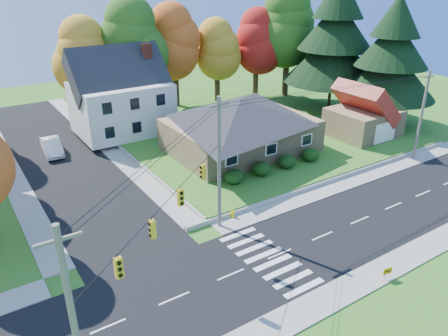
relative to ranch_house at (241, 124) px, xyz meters
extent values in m
plane|color=#3D7923|center=(-8.00, -16.00, -3.27)|extent=(120.00, 120.00, 0.00)
cube|color=black|center=(-8.00, -16.00, -3.26)|extent=(90.00, 8.00, 0.02)
cube|color=black|center=(-16.00, 10.00, -3.25)|extent=(8.00, 44.00, 0.02)
cube|color=#9C9A90|center=(-8.00, -11.00, -3.23)|extent=(90.00, 2.00, 0.08)
cube|color=#9C9A90|center=(-8.00, -21.00, -3.23)|extent=(90.00, 2.00, 0.08)
cube|color=#3D7923|center=(5.00, 5.00, -3.02)|extent=(30.00, 30.00, 0.50)
cube|color=tan|center=(0.00, 0.00, -1.17)|extent=(14.00, 10.00, 3.20)
pyramid|color=#26262B|center=(0.00, 0.00, 1.53)|extent=(14.60, 10.60, 2.20)
cube|color=silver|center=(-8.00, 12.00, 0.03)|extent=(10.00, 8.00, 5.60)
pyramid|color=#26262B|center=(-8.00, 12.00, 4.03)|extent=(10.40, 8.40, 2.40)
cube|color=brown|center=(-4.50, 12.00, 2.03)|extent=(0.90, 0.90, 9.60)
cube|color=tan|center=(14.00, -4.00, -1.27)|extent=(7.00, 6.00, 3.00)
pyramid|color=maroon|center=(14.00, -4.00, 1.03)|extent=(7.30, 6.30, 1.60)
cube|color=silver|center=(14.00, -7.05, -1.57)|extent=(3.20, 0.10, 2.20)
ellipsoid|color=#163A10|center=(-5.00, -6.20, -2.13)|extent=(1.70, 1.70, 1.27)
ellipsoid|color=#163A10|center=(-2.00, -6.20, -2.13)|extent=(1.70, 1.70, 1.27)
ellipsoid|color=#163A10|center=(1.00, -6.20, -2.13)|extent=(1.70, 1.70, 1.27)
ellipsoid|color=#163A10|center=(4.00, -6.20, -2.13)|extent=(1.70, 1.70, 1.27)
cube|color=#666059|center=(-22.50, -21.20, 6.13)|extent=(1.60, 0.12, 0.12)
cylinder|color=#666059|center=(-9.50, -10.80, 1.73)|extent=(0.26, 0.26, 10.00)
cube|color=#666059|center=(-9.50, -10.80, 6.13)|extent=(1.60, 0.12, 0.12)
cylinder|color=#666059|center=(14.00, -10.80, 1.23)|extent=(0.26, 0.26, 9.00)
cube|color=#666059|center=(14.00, -10.80, 5.13)|extent=(1.60, 0.12, 0.12)
cube|color=gold|center=(-20.00, -19.20, 2.68)|extent=(0.34, 0.26, 1.00)
cube|color=gold|center=(-17.50, -17.20, 2.68)|extent=(0.26, 0.34, 1.00)
cube|color=gold|center=(-14.80, -15.05, 2.68)|extent=(0.34, 0.26, 1.00)
cube|color=gold|center=(-12.00, -12.80, 2.68)|extent=(0.26, 0.34, 1.00)
cylinder|color=black|center=(-16.00, -16.00, 3.33)|extent=(13.02, 10.43, 0.04)
cylinder|color=#3F2A19|center=(-10.00, 18.00, -0.07)|extent=(0.80, 0.80, 5.40)
sphere|color=gold|center=(-10.00, 18.00, 3.83)|extent=(6.72, 6.72, 6.72)
sphere|color=gold|center=(-10.00, 18.00, 5.51)|extent=(5.91, 5.91, 5.91)
sphere|color=gold|center=(-10.00, 18.00, 7.19)|extent=(5.11, 5.11, 5.11)
cylinder|color=#3F2A19|center=(-4.00, 17.00, 0.38)|extent=(0.86, 0.86, 6.30)
sphere|color=#33651C|center=(-4.00, 17.00, 4.93)|extent=(7.84, 7.84, 7.84)
sphere|color=#33651C|center=(-4.00, 17.00, 6.89)|extent=(6.90, 6.90, 6.90)
sphere|color=#33651C|center=(-4.00, 17.00, 8.85)|extent=(5.96, 5.96, 5.96)
cylinder|color=#3F2A19|center=(2.00, 18.00, 0.16)|extent=(0.83, 0.83, 5.85)
sphere|color=#DC591E|center=(2.00, 18.00, 4.38)|extent=(7.28, 7.28, 7.28)
sphere|color=#DC591E|center=(2.00, 18.00, 6.20)|extent=(6.41, 6.41, 6.41)
sphere|color=#DC591E|center=(2.00, 18.00, 8.02)|extent=(5.53, 5.53, 5.53)
cylinder|color=#3F2A19|center=(8.00, 17.00, -0.29)|extent=(0.77, 0.77, 4.95)
sphere|color=gold|center=(8.00, 17.00, 3.28)|extent=(6.16, 6.16, 6.16)
sphere|color=gold|center=(8.00, 17.00, 4.82)|extent=(5.42, 5.42, 5.42)
sphere|color=gold|center=(8.00, 17.00, 6.36)|extent=(4.68, 4.68, 4.68)
cylinder|color=#3F2A19|center=(14.00, 16.00, -0.07)|extent=(0.80, 0.80, 5.40)
sphere|color=#AB1B15|center=(14.00, 16.00, 3.83)|extent=(6.72, 6.72, 6.72)
sphere|color=#AB1B15|center=(14.00, 16.00, 5.51)|extent=(5.91, 5.91, 5.91)
sphere|color=#AB1B15|center=(14.00, 16.00, 7.19)|extent=(5.11, 5.11, 5.11)
cylinder|color=#3F2A19|center=(18.00, 14.00, 0.61)|extent=(0.89, 0.89, 6.75)
sphere|color=#33651C|center=(18.00, 14.00, 5.48)|extent=(8.40, 8.40, 8.40)
sphere|color=#33651C|center=(18.00, 14.00, 7.58)|extent=(7.39, 7.39, 7.39)
sphere|color=#33651C|center=(18.00, 14.00, 9.68)|extent=(6.38, 6.38, 6.38)
cylinder|color=#3F2A19|center=(19.00, 6.00, -1.33)|extent=(0.40, 0.40, 2.88)
cone|color=black|center=(19.00, 6.00, 4.11)|extent=(12.80, 12.80, 6.72)
cone|color=black|center=(19.00, 6.00, 7.95)|extent=(9.60, 9.60, 6.08)
cylinder|color=#3F2A19|center=(20.00, -2.00, -1.51)|extent=(0.40, 0.40, 2.52)
cone|color=black|center=(20.00, -2.00, 3.25)|extent=(11.20, 11.20, 5.88)
cone|color=black|center=(20.00, -2.00, 6.61)|extent=(8.40, 8.40, 5.32)
cone|color=black|center=(20.00, -2.00, 9.69)|extent=(5.60, 5.60, 4.76)
imported|color=silver|center=(-16.43, 10.66, -2.43)|extent=(2.11, 5.05, 1.63)
cylinder|color=#EBDC00|center=(-8.00, -10.34, -3.22)|extent=(0.31, 0.31, 0.09)
cylinder|color=#EBDC00|center=(-8.00, -10.34, -2.97)|extent=(0.21, 0.21, 0.47)
sphere|color=#EBDC00|center=(-8.00, -10.34, -2.68)|extent=(0.22, 0.22, 0.22)
cylinder|color=#EBDC00|center=(-8.00, -10.34, -2.88)|extent=(0.40, 0.21, 0.10)
cylinder|color=black|center=(-4.37, -21.65, -2.99)|extent=(0.02, 0.02, 0.55)
cylinder|color=black|center=(-3.88, -21.65, -2.99)|extent=(0.02, 0.02, 0.55)
cube|color=#DD9800|center=(-4.13, -21.65, -2.66)|extent=(0.66, 0.15, 0.44)
camera|label=1|loc=(-24.57, -34.39, 14.30)|focal=35.00mm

